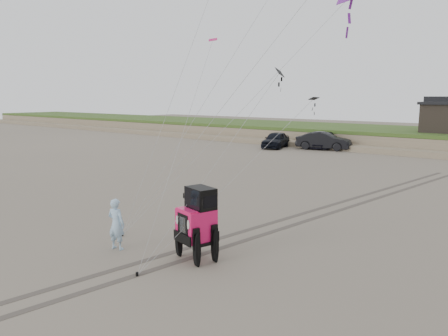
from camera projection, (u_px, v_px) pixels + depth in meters
The scene contains 10 objects.
ground at pixel (140, 256), 14.08m from camera, with size 160.00×160.00×0.00m, color #6B6054.
dune_ridge at pixel (437, 140), 42.73m from camera, with size 160.00×14.25×1.73m.
truck_a at pixel (276, 140), 43.51m from camera, with size 1.88×4.68×1.59m, color black.
truck_b at pixel (324, 141), 41.96m from camera, with size 1.80×5.15×1.70m, color black.
truck_c at pixel (325, 140), 43.53m from camera, with size 2.16×5.31×1.54m, color black.
jeep at pixel (196, 231), 13.65m from camera, with size 2.13×4.93×1.84m, color #E9165C, non-canonical shape.
man at pixel (116, 224), 14.56m from camera, with size 0.64×0.42×1.75m, color #8DC1DA.
stake_main at pixel (122, 234), 16.07m from camera, with size 0.08×0.08×0.12m, color black.
stake_aux at pixel (137, 274), 12.48m from camera, with size 0.08×0.08×0.12m, color black.
tire_tracks at pixel (313, 214), 18.98m from camera, with size 5.22×29.74×0.01m.
Camera 1 is at (10.55, -8.75, 5.09)m, focal length 35.00 mm.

